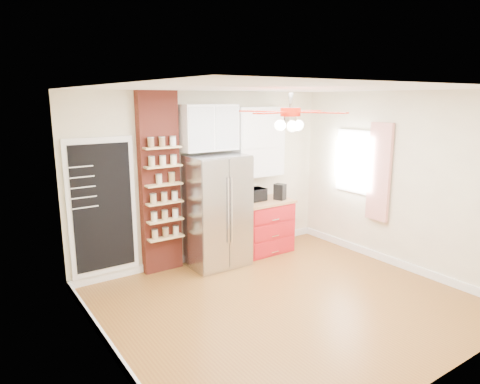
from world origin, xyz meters
TOP-DOWN VIEW (x-y plane):
  - floor at (0.00, 0.00)m, footprint 4.50×4.50m
  - ceiling at (0.00, 0.00)m, footprint 4.50×4.50m
  - wall_back at (0.00, 2.00)m, footprint 4.50×0.02m
  - wall_front at (0.00, -2.00)m, footprint 4.50×0.02m
  - wall_left at (-2.25, 0.00)m, footprint 0.02×4.00m
  - wall_right at (2.25, 0.00)m, footprint 0.02×4.00m
  - chalkboard at (-1.70, 1.96)m, footprint 0.95×0.05m
  - brick_pillar at (-0.85, 1.92)m, footprint 0.60×0.16m
  - fridge at (-0.05, 1.63)m, footprint 0.90×0.70m
  - upper_glass_cabinet at (-0.05, 1.82)m, footprint 0.90×0.35m
  - red_cabinet at (0.92, 1.68)m, footprint 0.94×0.64m
  - upper_shelf_unit at (0.92, 1.85)m, footprint 0.90×0.30m
  - window at (2.23, 0.90)m, footprint 0.04×0.75m
  - curtain at (2.18, 0.35)m, footprint 0.06×0.40m
  - ceiling_fan at (0.00, 0.00)m, footprint 1.40×1.40m
  - toaster_oven at (0.76, 1.74)m, footprint 0.39×0.27m
  - coffee_maker at (1.18, 1.58)m, footprint 0.20×0.22m
  - canister_left at (1.22, 1.61)m, footprint 0.14×0.14m
  - canister_right at (1.29, 1.72)m, footprint 0.11×0.11m
  - pantry_jar_oats at (-0.91, 1.80)m, footprint 0.11×0.11m
  - pantry_jar_beans at (-0.70, 1.81)m, footprint 0.10×0.10m

SIDE VIEW (x-z plane):
  - floor at x=0.00m, z-range 0.00..0.00m
  - red_cabinet at x=0.92m, z-range 0.00..0.90m
  - fridge at x=-0.05m, z-range 0.00..1.75m
  - canister_left at x=1.22m, z-range 0.90..1.03m
  - canister_right at x=1.29m, z-range 0.90..1.05m
  - toaster_oven at x=0.76m, z-range 0.90..1.11m
  - coffee_maker at x=1.18m, z-range 0.90..1.17m
  - chalkboard at x=-1.70m, z-range 0.12..2.08m
  - wall_back at x=0.00m, z-range 0.00..2.70m
  - wall_front at x=0.00m, z-range 0.00..2.70m
  - wall_left at x=-2.25m, z-range 0.00..2.70m
  - wall_right at x=2.25m, z-range 0.00..2.70m
  - brick_pillar at x=-0.85m, z-range 0.00..2.70m
  - pantry_jar_oats at x=-0.91m, z-range 1.37..1.51m
  - pantry_jar_beans at x=-0.70m, z-range 1.37..1.51m
  - curtain at x=2.18m, z-range 0.67..2.23m
  - window at x=2.23m, z-range 1.02..2.08m
  - upper_shelf_unit at x=0.92m, z-range 1.30..2.45m
  - upper_glass_cabinet at x=-0.05m, z-range 1.80..2.50m
  - ceiling_fan at x=0.00m, z-range 2.20..2.65m
  - ceiling at x=0.00m, z-range 2.70..2.70m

